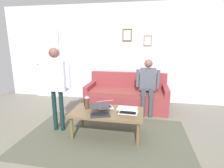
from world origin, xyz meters
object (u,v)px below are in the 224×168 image
(couch, at_px, (127,96))
(person_standing, at_px, (56,79))
(coffee_table, at_px, (107,114))
(laptop_right, at_px, (100,112))
(person_seated, at_px, (148,83))
(interior_door, at_px, (47,64))
(laptop_center, at_px, (105,105))
(french_press, at_px, (87,103))
(laptop_left, at_px, (128,111))

(couch, distance_m, person_standing, 1.98)
(couch, bearing_deg, coffee_table, 81.91)
(laptop_right, distance_m, person_seated, 1.61)
(interior_door, height_order, laptop_center, interior_door)
(french_press, bearing_deg, couch, -113.20)
(laptop_left, relative_size, person_seated, 0.28)
(couch, relative_size, french_press, 8.01)
(couch, bearing_deg, person_seated, 156.08)
(laptop_left, relative_size, person_standing, 0.23)
(couch, xyz_separation_m, coffee_table, (0.21, 1.45, 0.11))
(laptop_left, height_order, person_standing, person_standing)
(couch, distance_m, person_seated, 0.70)
(laptop_left, height_order, french_press, french_press)
(interior_door, bearing_deg, couch, 166.82)
(interior_door, bearing_deg, person_standing, 123.53)
(laptop_center, relative_size, person_standing, 0.25)
(laptop_center, height_order, french_press, french_press)
(couch, height_order, laptop_right, couch)
(laptop_center, bearing_deg, couch, -102.98)
(laptop_right, xyz_separation_m, person_seated, (-0.81, -1.37, 0.22))
(coffee_table, xyz_separation_m, person_seated, (-0.72, -1.22, 0.31))
(interior_door, distance_m, laptop_left, 3.43)
(laptop_left, distance_m, laptop_right, 0.49)
(laptop_left, bearing_deg, french_press, -6.94)
(coffee_table, relative_size, french_press, 5.12)
(couch, relative_size, laptop_left, 5.61)
(french_press, distance_m, person_seated, 1.61)
(laptop_right, bearing_deg, person_standing, -10.11)
(laptop_left, xyz_separation_m, laptop_center, (0.46, -0.22, -0.00))
(interior_door, bearing_deg, laptop_left, 142.29)
(french_press, bearing_deg, laptop_center, -156.89)
(interior_door, height_order, laptop_left, interior_door)
(laptop_left, xyz_separation_m, laptop_right, (0.47, 0.12, -0.00))
(couch, height_order, person_standing, person_standing)
(laptop_right, height_order, french_press, french_press)
(laptop_center, bearing_deg, laptop_left, 154.21)
(laptop_left, distance_m, french_press, 0.78)
(laptop_center, height_order, laptop_right, laptop_center)
(person_standing, bearing_deg, couch, -128.70)
(interior_door, bearing_deg, laptop_center, 140.18)
(couch, relative_size, laptop_right, 4.58)
(coffee_table, xyz_separation_m, laptop_right, (0.09, 0.15, 0.09))
(couch, xyz_separation_m, person_standing, (1.16, 1.45, 0.71))
(coffee_table, bearing_deg, laptop_left, 174.75)
(laptop_left, xyz_separation_m, french_press, (0.77, -0.09, 0.07))
(laptop_right, bearing_deg, laptop_center, -91.32)
(person_standing, bearing_deg, coffee_table, 179.82)
(laptop_left, xyz_separation_m, person_standing, (1.33, -0.04, 0.51))
(coffee_table, height_order, person_standing, person_standing)
(interior_door, distance_m, french_press, 2.79)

